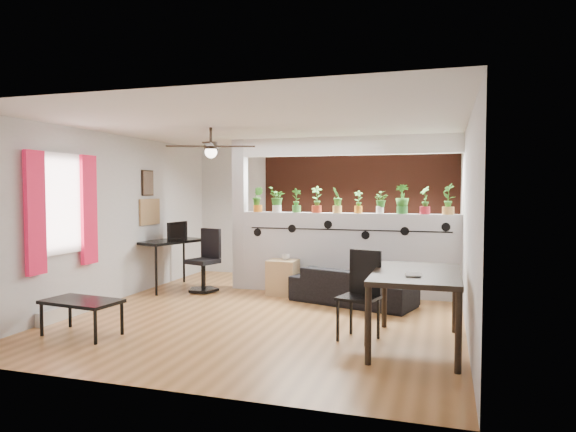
{
  "coord_description": "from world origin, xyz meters",
  "views": [
    {
      "loc": [
        2.34,
        -6.85,
        1.74
      ],
      "look_at": [
        0.05,
        0.6,
        1.33
      ],
      "focal_mm": 32.0,
      "sensor_mm": 36.0,
      "label": 1
    }
  ],
  "objects": [
    {
      "name": "framed_art",
      "position": [
        -2.58,
        0.9,
        1.85
      ],
      "size": [
        0.03,
        0.34,
        0.44
      ],
      "color": "#8C7259",
      "rests_on": "room_shell"
    },
    {
      "name": "potted_plant_1",
      "position": [
        -0.43,
        1.5,
        1.58
      ],
      "size": [
        0.19,
        0.23,
        0.43
      ],
      "color": "silver",
      "rests_on": "partition_wall"
    },
    {
      "name": "cup",
      "position": [
        -0.16,
        1.16,
        0.63
      ],
      "size": [
        0.14,
        0.14,
        0.1
      ],
      "primitive_type": "imported",
      "rotation": [
        0.0,
        0.0,
        0.07
      ],
      "color": "gray",
      "rests_on": "cube_shelf"
    },
    {
      "name": "computer_desk",
      "position": [
        -2.25,
        1.08,
        0.77
      ],
      "size": [
        0.97,
        1.32,
        0.85
      ],
      "color": "black",
      "rests_on": "ground"
    },
    {
      "name": "folding_chair",
      "position": [
        1.42,
        -0.93,
        0.61
      ],
      "size": [
        0.51,
        0.51,
        1.03
      ],
      "color": "black",
      "rests_on": "ground"
    },
    {
      "name": "vine_decal",
      "position": [
        0.8,
        1.4,
        1.08
      ],
      "size": [
        3.31,
        0.01,
        0.3
      ],
      "color": "black",
      "rests_on": "partition_wall"
    },
    {
      "name": "dining_table",
      "position": [
        2.05,
        -1.09,
        0.75
      ],
      "size": [
        0.94,
        1.54,
        0.84
      ],
      "color": "black",
      "rests_on": "ground"
    },
    {
      "name": "room_shell",
      "position": [
        0.0,
        0.0,
        1.3
      ],
      "size": [
        6.3,
        7.1,
        2.9
      ],
      "color": "#996332",
      "rests_on": "ground"
    },
    {
      "name": "potted_plant_5",
      "position": [
        0.98,
        1.5,
        1.55
      ],
      "size": [
        0.19,
        0.16,
        0.37
      ],
      "color": "orange",
      "rests_on": "partition_wall"
    },
    {
      "name": "partition_wall",
      "position": [
        0.8,
        1.5,
        0.68
      ],
      "size": [
        3.6,
        0.18,
        1.35
      ],
      "primitive_type": "cube",
      "color": "#BCBCC1",
      "rests_on": "ground"
    },
    {
      "name": "potted_plant_7",
      "position": [
        1.68,
        1.5,
        1.6
      ],
      "size": [
        0.29,
        0.26,
        0.47
      ],
      "color": "#308430",
      "rests_on": "partition_wall"
    },
    {
      "name": "potted_plant_8",
      "position": [
        2.03,
        1.5,
        1.58
      ],
      "size": [
        0.27,
        0.29,
        0.44
      ],
      "color": "red",
      "rests_on": "partition_wall"
    },
    {
      "name": "office_chair",
      "position": [
        -1.55,
        1.02,
        0.46
      ],
      "size": [
        0.55,
        0.56,
        1.05
      ],
      "color": "black",
      "rests_on": "ground"
    },
    {
      "name": "cube_shelf",
      "position": [
        -0.21,
        1.16,
        0.29
      ],
      "size": [
        0.47,
        0.42,
        0.58
      ],
      "primitive_type": "cube",
      "rotation": [
        0.0,
        0.0,
        -0.01
      ],
      "color": "tan",
      "rests_on": "ground"
    },
    {
      "name": "ceiling_fan",
      "position": [
        -0.8,
        -0.3,
        2.31
      ],
      "size": [
        1.19,
        1.19,
        0.43
      ],
      "color": "black",
      "rests_on": "room_shell"
    },
    {
      "name": "potted_plant_2",
      "position": [
        -0.08,
        1.5,
        1.57
      ],
      "size": [
        0.22,
        0.18,
        0.41
      ],
      "color": "#3C8831",
      "rests_on": "partition_wall"
    },
    {
      "name": "book",
      "position": [
        1.95,
        -1.39,
        0.85
      ],
      "size": [
        0.18,
        0.23,
        0.02
      ],
      "primitive_type": "imported",
      "rotation": [
        0.0,
        0.0,
        0.12
      ],
      "color": "gray",
      "rests_on": "dining_table"
    },
    {
      "name": "coffee_table",
      "position": [
        -1.79,
        -1.8,
        0.38
      ],
      "size": [
        0.97,
        0.61,
        0.43
      ],
      "color": "black",
      "rests_on": "ground"
    },
    {
      "name": "potted_plant_6",
      "position": [
        1.33,
        1.5,
        1.54
      ],
      "size": [
        0.23,
        0.22,
        0.36
      ],
      "color": "white",
      "rests_on": "partition_wall"
    },
    {
      "name": "sofa",
      "position": [
        1.0,
        0.83,
        0.26
      ],
      "size": [
        1.91,
        1.19,
        0.52
      ],
      "primitive_type": "imported",
      "rotation": [
        0.0,
        0.0,
        2.85
      ],
      "color": "black",
      "rests_on": "ground"
    },
    {
      "name": "potted_plant_0",
      "position": [
        -0.78,
        1.5,
        1.58
      ],
      "size": [
        0.24,
        0.2,
        0.43
      ],
      "color": "orange",
      "rests_on": "partition_wall"
    },
    {
      "name": "pier_column",
      "position": [
        -1.11,
        1.5,
        1.3
      ],
      "size": [
        0.22,
        0.2,
        2.6
      ],
      "primitive_type": "cube",
      "color": "#BCBCC1",
      "rests_on": "ground"
    },
    {
      "name": "ceiling_header",
      "position": [
        0.8,
        1.5,
        2.45
      ],
      "size": [
        3.6,
        0.18,
        0.3
      ],
      "primitive_type": "cube",
      "color": "white",
      "rests_on": "room_shell"
    },
    {
      "name": "potted_plant_3",
      "position": [
        0.27,
        1.5,
        1.59
      ],
      "size": [
        0.24,
        0.2,
        0.45
      ],
      "color": "#BB3A1E",
      "rests_on": "partition_wall"
    },
    {
      "name": "window_assembly",
      "position": [
        -2.56,
        -1.2,
        1.51
      ],
      "size": [
        0.09,
        1.3,
        1.55
      ],
      "color": "white",
      "rests_on": "room_shell"
    },
    {
      "name": "potted_plant_9",
      "position": [
        2.38,
        1.5,
        1.61
      ],
      "size": [
        0.33,
        0.33,
        0.49
      ],
      "color": "gold",
      "rests_on": "partition_wall"
    },
    {
      "name": "corkboard",
      "position": [
        -2.58,
        0.95,
        1.35
      ],
      "size": [
        0.03,
        0.6,
        0.45
      ],
      "primitive_type": "cube",
      "color": "#997349",
      "rests_on": "room_shell"
    },
    {
      "name": "potted_plant_4",
      "position": [
        0.62,
        1.5,
        1.57
      ],
      "size": [
        0.21,
        0.24,
        0.42
      ],
      "color": "#E3A950",
      "rests_on": "partition_wall"
    },
    {
      "name": "brick_panel",
      "position": [
        0.8,
        2.97,
        1.3
      ],
      "size": [
        3.9,
        0.05,
        2.6
      ],
      "primitive_type": "cube",
      "color": "#9E442E",
      "rests_on": "ground"
    },
    {
      "name": "baseboard_heater",
      "position": [
        -2.54,
        -1.2,
        0.09
      ],
      "size": [
        0.08,
        1.0,
        0.18
      ],
      "primitive_type": "cube",
      "color": "silver",
      "rests_on": "ground"
    },
    {
      "name": "monitor",
      "position": [
        -2.25,
        1.23,
        0.94
      ],
      "size": [
        0.31,
        0.09,
        0.17
      ],
      "primitive_type": "imported",
      "rotation": [
        0.0,
        0.0,
        1.42
      ],
      "color": "black",
      "rests_on": "computer_desk"
    }
  ]
}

